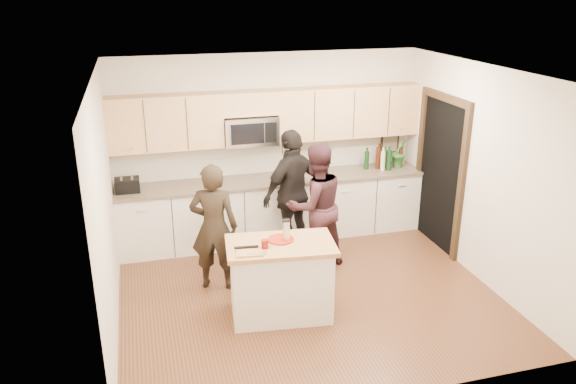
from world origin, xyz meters
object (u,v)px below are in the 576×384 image
object	(u,v)px
island	(281,279)
toaster	(127,185)
woman_center	(315,206)
woman_right	(293,193)
woman_left	(214,227)

from	to	relation	value
island	toaster	distance (m)	2.67
island	woman_center	world-z (taller)	woman_center
woman_center	woman_right	xyz separation A→B (m)	(-0.20, 0.41, 0.05)
toaster	woman_center	bearing A→B (deg)	-21.76
toaster	woman_right	world-z (taller)	woman_right
woman_left	woman_center	bearing A→B (deg)	-151.65
island	woman_right	distance (m)	1.67
toaster	woman_right	size ratio (longest dim) A/B	0.18
woman_center	woman_left	bearing A→B (deg)	0.34
woman_right	woman_center	bearing A→B (deg)	86.64
island	toaster	xyz separation A→B (m)	(-1.61, 2.05, 0.58)
woman_center	woman_right	size ratio (longest dim) A/B	0.94
island	woman_center	size ratio (longest dim) A/B	0.75
island	woman_center	distance (m)	1.39
island	toaster	world-z (taller)	toaster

